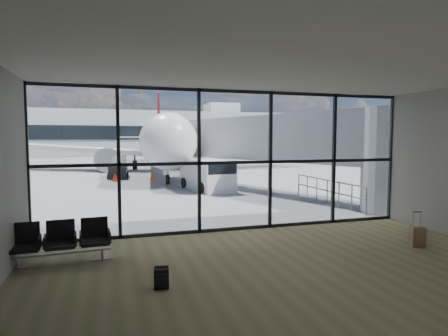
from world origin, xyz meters
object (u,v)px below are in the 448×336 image
seating_row (61,240)px  backpack (161,278)px  service_van (208,174)px  airliner (162,141)px  suitcase (418,237)px  belt_loader (118,171)px

seating_row → backpack: size_ratio=5.22×
backpack → service_van: service_van is taller
backpack → airliner: airliner is taller
seating_row → suitcase: 9.29m
service_van → seating_row: bearing=-129.9°
seating_row → airliner: size_ratio=0.06×
backpack → belt_loader: size_ratio=0.12×
suitcase → belt_loader: 22.48m
airliner → backpack: bearing=-91.6°
service_van → belt_loader: size_ratio=1.20×
suitcase → airliner: bearing=113.9°
backpack → service_van: (4.45, 13.58, 0.71)m
belt_loader → suitcase: bearing=-66.0°
service_van → backpack: bearing=-117.9°
suitcase → seating_row: bearing=-171.1°
seating_row → suitcase: size_ratio=2.34×
airliner → service_van: size_ratio=8.03×
airliner → belt_loader: airliner is taller
seating_row → belt_loader: belt_loader is taller
seating_row → airliner: 28.84m
service_van → belt_loader: (-4.79, 8.45, -0.37)m
belt_loader → service_van: bearing=-55.7°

